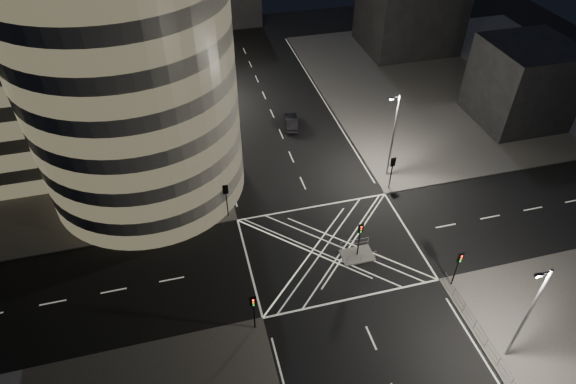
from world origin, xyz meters
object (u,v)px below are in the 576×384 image
object	(u,v)px
central_island	(357,255)
traffic_signal_nl	(253,307)
sedan	(291,122)
traffic_signal_fl	(226,195)
traffic_signal_fr	(392,167)
street_lamp_right_near	(528,313)
traffic_signal_nr	(458,263)
traffic_signal_island	(360,234)
street_lamp_right_far	(393,134)
street_lamp_left_far	(192,66)
street_lamp_left_near	(210,144)

from	to	relation	value
central_island	traffic_signal_nl	xyz separation A→B (m)	(-10.80, -5.30, 2.84)
traffic_signal_nl	sedan	size ratio (longest dim) A/B	0.92
traffic_signal_fl	traffic_signal_fr	xyz separation A→B (m)	(17.60, 0.00, 0.00)
street_lamp_right_near	sedan	xyz separation A→B (m)	(-7.79, 35.25, -4.82)
traffic_signal_fr	street_lamp_right_near	bearing A→B (deg)	-88.25
traffic_signal_nr	traffic_signal_island	distance (m)	8.62
central_island	street_lamp_right_far	xyz separation A→B (m)	(7.44, 10.50, 5.47)
street_lamp_left_far	street_lamp_right_near	distance (m)	47.88
traffic_signal_nr	street_lamp_left_far	world-z (taller)	street_lamp_left_far
traffic_signal_nl	traffic_signal_nr	size ratio (longest dim) A/B	1.00
traffic_signal_fr	street_lamp_left_far	world-z (taller)	street_lamp_left_far
traffic_signal_island	street_lamp_left_far	size ratio (longest dim) A/B	0.40
traffic_signal_island	street_lamp_left_near	size ratio (longest dim) A/B	0.40
street_lamp_right_far	traffic_signal_nl	bearing A→B (deg)	-139.09
traffic_signal_fl	traffic_signal_nl	bearing A→B (deg)	-90.00
street_lamp_left_far	traffic_signal_fl	bearing A→B (deg)	-88.43
traffic_signal_nr	street_lamp_left_near	xyz separation A→B (m)	(-18.24, 18.80, 2.63)
sedan	street_lamp_left_near	bearing A→B (deg)	50.72
traffic_signal_fr	street_lamp_left_near	distance (m)	19.14
traffic_signal_nl	street_lamp_left_far	world-z (taller)	street_lamp_left_far
central_island	traffic_signal_nr	distance (m)	9.08
traffic_signal_nl	traffic_signal_nr	bearing A→B (deg)	0.00
central_island	traffic_signal_nl	size ratio (longest dim) A/B	0.75
central_island	street_lamp_left_near	bearing A→B (deg)	130.27
traffic_signal_island	street_lamp_right_near	world-z (taller)	street_lamp_right_near
traffic_signal_fl	traffic_signal_island	xyz separation A→B (m)	(10.80, -8.30, 0.00)
traffic_signal_nl	traffic_signal_island	world-z (taller)	same
traffic_signal_nl	traffic_signal_fr	size ratio (longest dim) A/B	1.00
traffic_signal_fl	traffic_signal_fr	size ratio (longest dim) A/B	1.00
sedan	traffic_signal_island	bearing A→B (deg)	101.77
street_lamp_left_near	street_lamp_right_far	size ratio (longest dim) A/B	1.00
central_island	street_lamp_left_near	size ratio (longest dim) A/B	0.30
traffic_signal_nl	street_lamp_left_near	bearing A→B (deg)	91.94
traffic_signal_nl	street_lamp_left_near	distance (m)	18.99
traffic_signal_nl	street_lamp_left_far	size ratio (longest dim) A/B	0.40
street_lamp_left_far	street_lamp_right_far	bearing A→B (deg)	-48.06
central_island	traffic_signal_fr	bearing A→B (deg)	50.67
traffic_signal_fr	traffic_signal_island	bearing A→B (deg)	-129.33
traffic_signal_island	street_lamp_right_far	size ratio (longest dim) A/B	0.40
traffic_signal_fr	sedan	xyz separation A→B (m)	(-7.16, 14.45, -2.20)
central_island	traffic_signal_nr	xyz separation A→B (m)	(6.80, -5.30, 2.84)
traffic_signal_fr	traffic_signal_fl	bearing A→B (deg)	180.00
street_lamp_right_far	traffic_signal_nr	bearing A→B (deg)	-92.30
central_island	traffic_signal_fl	xyz separation A→B (m)	(-10.80, 8.30, 2.84)
street_lamp_right_far	traffic_signal_fr	bearing A→B (deg)	-106.11
traffic_signal_nl	street_lamp_right_near	world-z (taller)	street_lamp_right_near
central_island	street_lamp_left_far	bearing A→B (deg)	109.95
street_lamp_left_near	sedan	xyz separation A→B (m)	(11.08, 9.25, -4.82)
central_island	street_lamp_right_far	distance (m)	13.98
central_island	traffic_signal_nr	size ratio (longest dim) A/B	0.75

